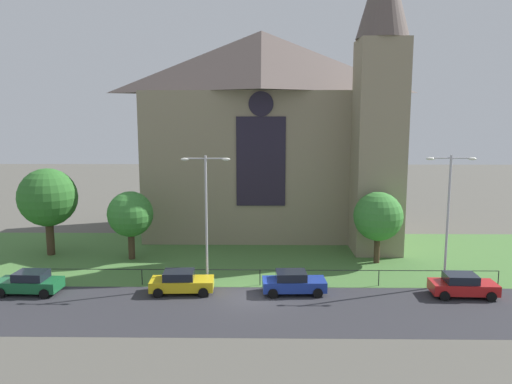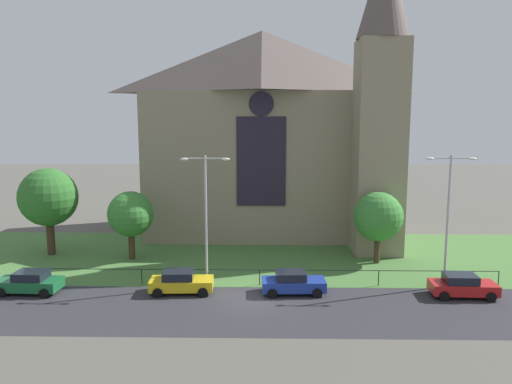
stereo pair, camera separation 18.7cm
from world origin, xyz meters
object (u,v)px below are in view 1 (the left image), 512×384
(streetlamp_near, at_px, (206,205))
(streetlamp_far, at_px, (449,205))
(tree_right_near, at_px, (378,217))
(parked_car_blue, at_px, (293,282))
(parked_car_green, at_px, (29,283))
(parked_car_red, at_px, (463,285))
(tree_left_near, at_px, (130,214))
(parked_car_yellow, at_px, (181,282))
(church_building, at_px, (269,131))
(tree_left_far, at_px, (48,198))

(streetlamp_near, distance_m, streetlamp_far, 16.52)
(tree_right_near, distance_m, streetlamp_near, 14.41)
(streetlamp_near, bearing_deg, parked_car_blue, -14.06)
(tree_right_near, bearing_deg, parked_car_blue, -134.99)
(parked_car_green, height_order, parked_car_red, same)
(tree_left_near, height_order, parked_car_yellow, tree_left_near)
(tree_left_near, bearing_deg, streetlamp_near, -42.77)
(parked_car_green, distance_m, parked_car_yellow, 10.15)
(tree_left_near, bearing_deg, parked_car_yellow, -55.78)
(parked_car_green, distance_m, parked_car_red, 28.76)
(church_building, bearing_deg, tree_left_near, -138.99)
(streetlamp_near, relative_size, parked_car_green, 2.13)
(tree_right_near, height_order, tree_left_near, tree_right_near)
(tree_right_near, xyz_separation_m, parked_car_yellow, (-14.67, -7.19, -3.05))
(parked_car_blue, bearing_deg, tree_left_near, 145.84)
(parked_car_blue, bearing_deg, parked_car_green, 178.35)
(streetlamp_far, relative_size, parked_car_green, 2.15)
(tree_left_far, distance_m, parked_car_yellow, 16.19)
(tree_left_far, height_order, parked_car_yellow, tree_left_far)
(streetlamp_far, distance_m, parked_car_red, 5.38)
(church_building, xyz_separation_m, tree_left_near, (-11.47, -9.98, -6.51))
(tree_left_near, bearing_deg, tree_right_near, -2.28)
(tree_right_near, height_order, parked_car_red, tree_right_near)
(church_building, distance_m, tree_left_near, 16.54)
(parked_car_yellow, relative_size, parked_car_red, 1.00)
(parked_car_blue, relative_size, parked_car_red, 1.00)
(church_building, xyz_separation_m, tree_right_near, (8.63, -10.78, -6.47))
(streetlamp_far, bearing_deg, tree_left_near, 164.60)
(tree_left_near, distance_m, streetlamp_near, 9.74)
(church_building, bearing_deg, parked_car_green, -131.62)
(parked_car_yellow, bearing_deg, parked_car_green, 178.80)
(church_building, distance_m, parked_car_red, 24.19)
(tree_left_far, bearing_deg, tree_right_near, -4.09)
(parked_car_blue, bearing_deg, streetlamp_near, 163.40)
(parked_car_yellow, relative_size, parked_car_blue, 1.00)
(tree_right_near, xyz_separation_m, streetlamp_far, (3.42, -5.68, 1.95))
(tree_right_near, xyz_separation_m, parked_car_green, (-24.82, -7.44, -3.05))
(parked_car_yellow, height_order, parked_car_blue, same)
(parked_car_green, bearing_deg, streetlamp_far, -173.96)
(church_building, bearing_deg, parked_car_red, -55.56)
(parked_car_green, bearing_deg, parked_car_red, -177.78)
(streetlamp_near, bearing_deg, church_building, 74.81)
(church_building, height_order, streetlamp_far, church_building)
(tree_left_far, height_order, streetlamp_far, streetlamp_far)
(church_building, bearing_deg, streetlamp_far, -53.78)
(tree_left_far, relative_size, tree_left_near, 1.31)
(tree_left_far, bearing_deg, parked_car_yellow, -35.79)
(parked_car_green, xyz_separation_m, parked_car_blue, (17.65, 0.28, 0.00))
(parked_car_red, bearing_deg, church_building, 126.44)
(church_building, distance_m, parked_car_yellow, 21.21)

